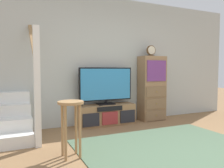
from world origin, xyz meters
TOP-DOWN VIEW (x-y plane):
  - ground_plane at (0.00, 0.00)m, footprint 20.00×20.00m
  - back_wall at (0.00, 2.46)m, footprint 6.40×0.12m
  - area_rug at (0.00, 0.60)m, footprint 2.60×1.80m
  - media_console at (-0.30, 2.19)m, footprint 1.21×0.38m
  - television at (-0.30, 2.22)m, footprint 1.16×0.22m
  - side_cabinet at (0.84, 2.20)m, footprint 0.58×0.38m
  - desk_clock at (0.79, 2.19)m, footprint 0.22×0.08m
  - staircase at (-2.24, 2.20)m, footprint 1.00×1.36m
  - bar_stool_near at (-1.40, 0.81)m, footprint 0.34×0.34m

SIDE VIEW (x-z plane):
  - ground_plane at x=0.00m, z-range 0.00..0.00m
  - area_rug at x=0.00m, z-range 0.00..0.01m
  - media_console at x=-0.30m, z-range 0.00..0.43m
  - staircase at x=-2.24m, z-range -0.73..1.47m
  - bar_stool_near at x=-1.40m, z-range 0.18..0.93m
  - side_cabinet at x=0.84m, z-range 0.00..1.46m
  - television at x=-0.30m, z-range 0.45..1.23m
  - back_wall at x=0.00m, z-range 0.00..2.70m
  - desk_clock at x=0.79m, z-range 1.46..1.70m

